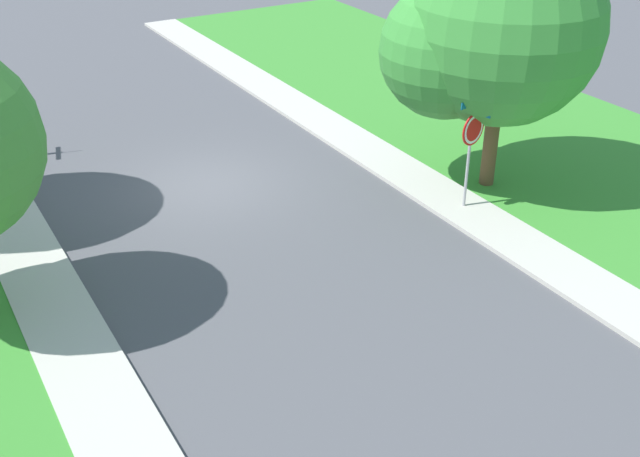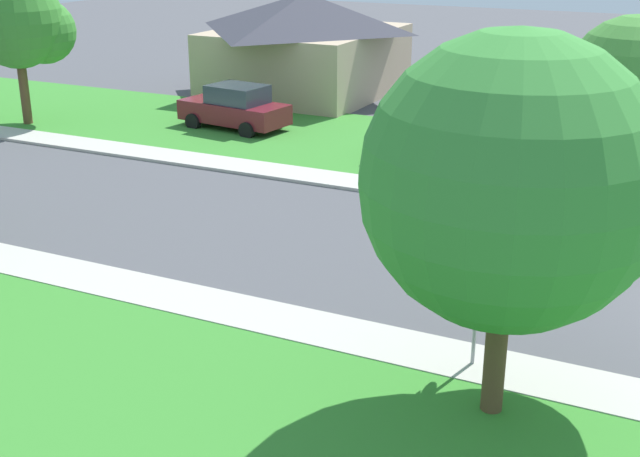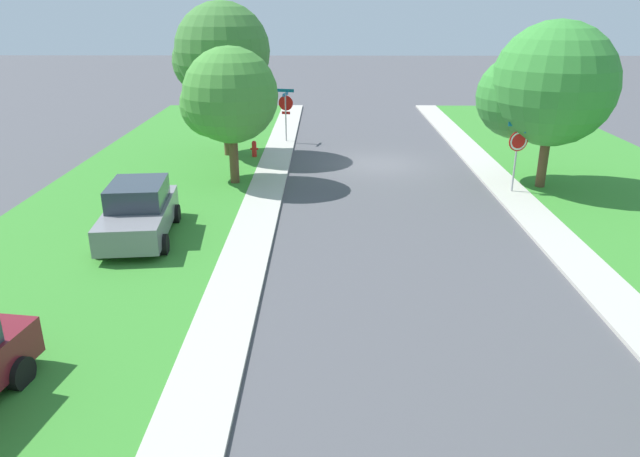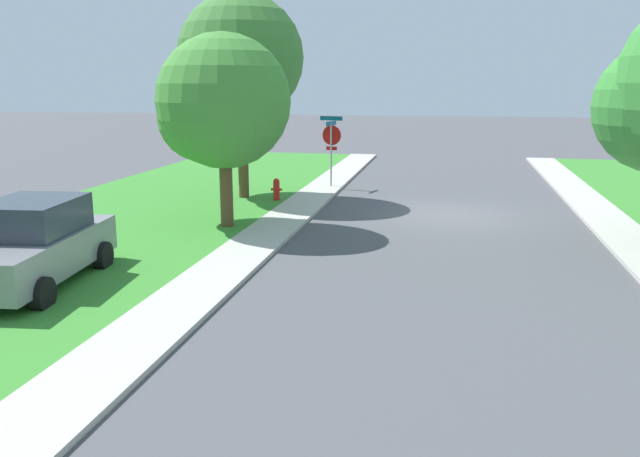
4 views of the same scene
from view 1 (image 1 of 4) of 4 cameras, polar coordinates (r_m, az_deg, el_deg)
ground_plane at (r=19.79m, az=-8.36°, el=3.18°), size 120.00×120.00×0.00m
stop_sign_far_corner at (r=17.94m, az=11.14°, el=6.73°), size 0.90×0.90×2.77m
tree_corner_large at (r=18.61m, az=12.40°, el=13.92°), size 4.93×4.58×6.32m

